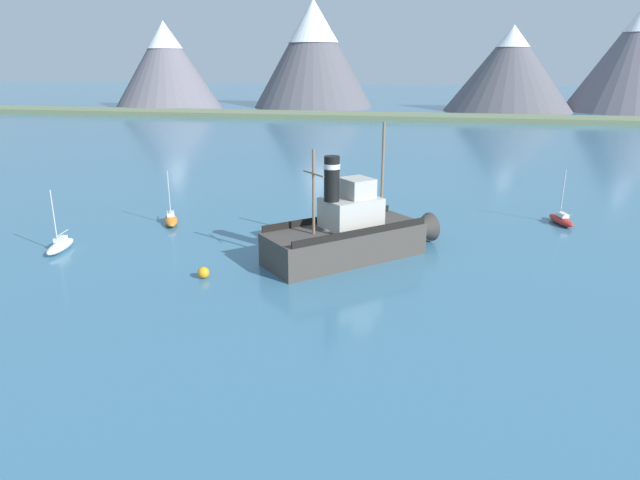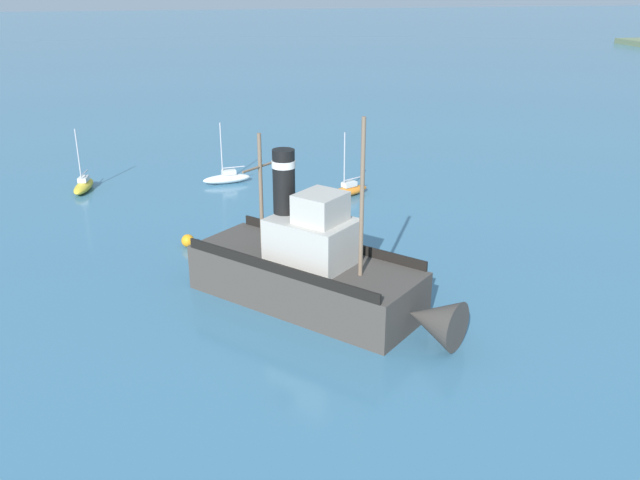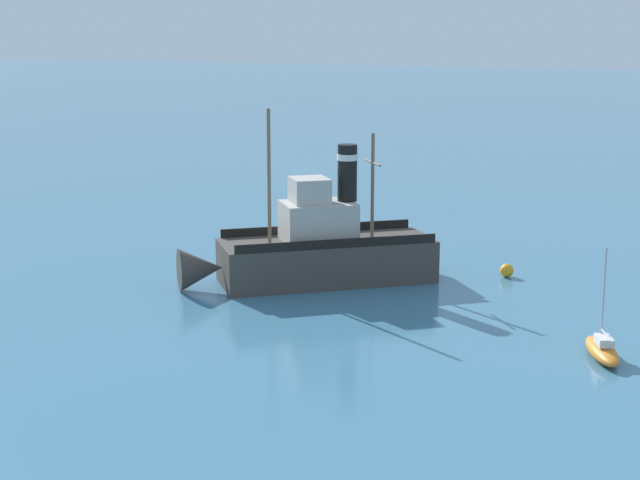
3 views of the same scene
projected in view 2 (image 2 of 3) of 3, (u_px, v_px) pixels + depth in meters
ground_plane at (305, 301)px, 34.77m from camera, size 600.00×600.00×0.00m
old_tugboat at (314, 272)px, 33.62m from camera, size 12.86×12.26×9.90m
sailboat_white at (227, 178)px, 54.07m from camera, size 1.63×3.92×4.90m
sailboat_yellow at (84, 185)px, 52.17m from camera, size 3.92×1.67×4.90m
sailboat_orange at (347, 190)px, 50.96m from camera, size 2.67×3.89×4.90m
mooring_buoy at (188, 241)px, 41.49m from camera, size 0.79×0.79×0.79m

